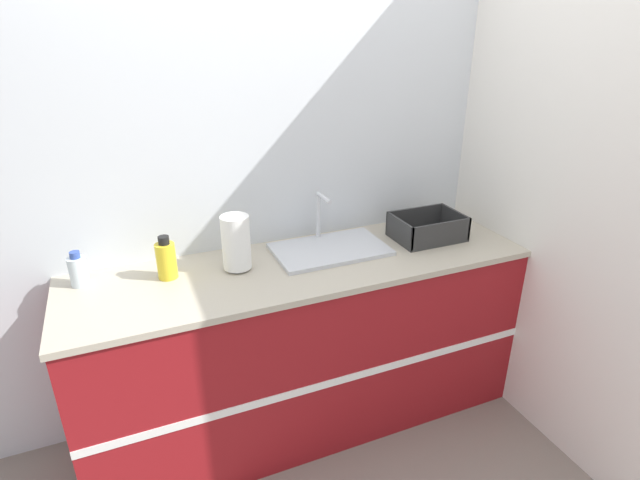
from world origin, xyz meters
The scene contains 9 objects.
ground_plane centered at (0.00, 0.00, 0.00)m, with size 12.00×12.00×0.00m, color slate.
wall_back centered at (0.00, 0.65, 1.30)m, with size 4.59×0.06×2.60m.
wall_right centered at (1.13, 0.31, 1.30)m, with size 0.06×2.62×2.60m.
counter_cabinet centered at (0.00, 0.31, 0.47)m, with size 2.22×0.64×0.94m.
sink centered at (0.16, 0.39, 0.95)m, with size 0.56×0.35×0.27m.
paper_towel_roll centered at (-0.31, 0.37, 1.07)m, with size 0.13×0.13×0.26m.
dish_rack centered at (0.70, 0.33, 0.98)m, with size 0.36×0.26×0.13m.
bottle_clear centered at (-0.98, 0.49, 1.01)m, with size 0.08×0.08×0.16m.
bottle_yellow centered at (-0.62, 0.41, 1.02)m, with size 0.09×0.09×0.20m.
Camera 1 is at (-0.76, -1.69, 1.99)m, focal length 28.00 mm.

